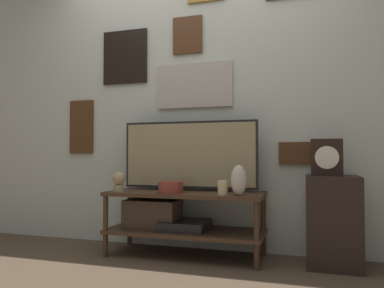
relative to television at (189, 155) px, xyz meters
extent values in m
plane|color=#4C3D2D|center=(0.00, -0.38, -0.80)|extent=(12.00, 12.00, 0.00)
cube|color=beige|center=(0.00, 0.18, 0.55)|extent=(6.40, 0.06, 2.70)
cube|color=#B2ADA3|center=(0.00, 0.14, 0.60)|extent=(0.67, 0.02, 0.39)
cube|color=#B2BCC6|center=(0.00, 0.13, 0.60)|extent=(0.63, 0.01, 0.35)
cube|color=#4C2D19|center=(-1.12, 0.14, 0.27)|extent=(0.25, 0.02, 0.50)
cube|color=#2D2D33|center=(-1.12, 0.13, 0.27)|extent=(0.21, 0.01, 0.47)
cube|color=#4C2D19|center=(-0.06, 0.14, 1.04)|extent=(0.26, 0.02, 0.32)
cube|color=white|center=(-0.06, 0.13, 1.04)|extent=(0.23, 0.01, 0.29)
cube|color=#4C2D19|center=(0.88, 0.14, 0.01)|extent=(0.34, 0.02, 0.18)
cube|color=#BCB299|center=(0.88, 0.13, 0.01)|extent=(0.31, 0.01, 0.14)
cube|color=black|center=(-0.66, 0.14, 0.90)|extent=(0.43, 0.02, 0.49)
cube|color=beige|center=(-0.66, 0.13, 0.90)|extent=(0.40, 0.01, 0.45)
cube|color=#422D1E|center=(0.00, -0.10, -0.31)|extent=(1.24, 0.47, 0.03)
cube|color=#422D1E|center=(0.00, -0.10, -0.61)|extent=(1.24, 0.47, 0.03)
cylinder|color=#422D1E|center=(-0.59, -0.31, -0.55)|extent=(0.04, 0.04, 0.50)
cylinder|color=#422D1E|center=(0.59, -0.31, -0.55)|extent=(0.04, 0.04, 0.50)
cylinder|color=#422D1E|center=(-0.59, 0.10, -0.55)|extent=(0.04, 0.04, 0.50)
cylinder|color=#422D1E|center=(0.59, 0.10, -0.55)|extent=(0.04, 0.04, 0.50)
cube|color=black|center=(0.00, -0.10, -0.56)|extent=(0.36, 0.33, 0.07)
cube|color=#47382D|center=(-0.28, -0.10, -0.48)|extent=(0.43, 0.26, 0.22)
cylinder|color=black|center=(-0.31, 0.00, -0.28)|extent=(0.05, 0.05, 0.02)
cylinder|color=black|center=(0.31, 0.00, -0.28)|extent=(0.05, 0.05, 0.02)
cube|color=black|center=(0.00, 0.00, 0.00)|extent=(1.13, 0.04, 0.55)
cube|color=#998C66|center=(0.00, -0.01, 0.00)|extent=(1.09, 0.01, 0.51)
ellipsoid|color=beige|center=(0.46, -0.26, -0.18)|extent=(0.11, 0.10, 0.22)
cylinder|color=brown|center=(-0.08, -0.23, -0.25)|extent=(0.19, 0.19, 0.09)
cylinder|color=beige|center=(0.33, -0.23, -0.24)|extent=(0.08, 0.08, 0.11)
cylinder|color=tan|center=(-0.50, -0.27, -0.27)|extent=(0.08, 0.08, 0.06)
sphere|color=tan|center=(-0.50, -0.27, -0.19)|extent=(0.10, 0.10, 0.10)
cube|color=black|center=(1.10, -0.06, -0.47)|extent=(0.37, 0.38, 0.64)
cube|color=black|center=(1.06, -0.08, -0.02)|extent=(0.22, 0.10, 0.26)
cylinder|color=white|center=(1.06, -0.14, -0.02)|extent=(0.16, 0.01, 0.16)
camera|label=1|loc=(0.94, -2.93, -0.01)|focal=35.00mm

